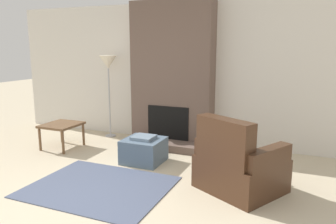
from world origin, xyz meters
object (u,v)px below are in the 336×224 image
Objects in this scene: floor_lamp_left at (108,66)px; ottoman at (144,150)px; armchair at (237,168)px; side_table at (62,127)px.

ottoman is at bearing -39.70° from floor_lamp_left.
floor_lamp_left reaches higher than armchair.
floor_lamp_left is (-1.32, 1.10, 1.23)m from ottoman.
ottoman is 0.94× the size of side_table.
side_table is at bearing -110.00° from floor_lamp_left.
armchair is 3.31m from side_table.
side_table is 0.39× the size of floor_lamp_left.
ottoman is at bearing 11.39° from armchair.
armchair is at bearing -10.14° from side_table.
floor_lamp_left is (0.37, 1.01, 1.04)m from side_table.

